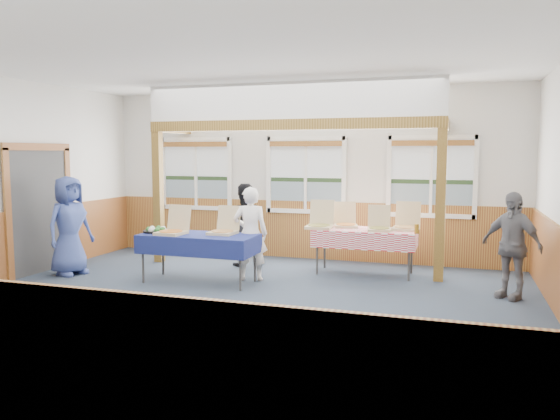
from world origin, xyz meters
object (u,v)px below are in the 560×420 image
at_px(table_right, 365,233).
at_px(man_blue, 69,226).
at_px(table_left, 199,238).
at_px(woman_black, 244,225).
at_px(person_grey, 511,245).
at_px(woman_white, 250,234).

bearing_deg(table_right, man_blue, 177.11).
bearing_deg(table_left, woman_black, 105.31).
relative_size(woman_black, person_grey, 0.99).
bearing_deg(table_left, man_blue, -152.74).
xyz_separation_m(woman_white, woman_black, (-0.52, 1.02, -0.01)).
bearing_deg(man_blue, woman_black, -42.83).
distance_m(table_left, person_grey, 4.57).
height_order(woman_white, person_grey, person_grey).
height_order(table_left, table_right, same).
bearing_deg(woman_white, person_grey, 166.51).
relative_size(table_left, woman_white, 1.33).
bearing_deg(table_left, woman_white, 50.84).
relative_size(woman_white, person_grey, 1.00).
relative_size(table_left, person_grey, 1.32).
height_order(table_left, woman_black, woman_black).
relative_size(woman_white, man_blue, 0.91).
bearing_deg(person_grey, woman_black, -156.34).
distance_m(table_right, woman_white, 1.93).
height_order(woman_white, man_blue, man_blue).
distance_m(man_blue, person_grey, 6.86).
height_order(table_right, woman_black, woman_black).
xyz_separation_m(woman_black, man_blue, (-2.48, -1.56, 0.08)).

